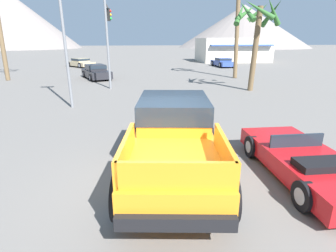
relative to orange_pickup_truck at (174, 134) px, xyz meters
The scene contains 11 objects.
ground_plane 1.22m from the orange_pickup_truck, 132.96° to the right, with size 320.00×320.00×0.00m, color slate.
orange_pickup_truck is the anchor object (origin of this frame).
red_convertible_car 3.41m from the orange_pickup_truck, 12.96° to the right, with size 2.00×4.29×0.99m.
parked_car_dark 18.83m from the orange_pickup_truck, 102.25° to the left, with size 3.13×4.68×1.25m.
parked_car_blue 29.55m from the orange_pickup_truck, 67.95° to the left, with size 2.02×4.65×1.11m.
parked_car_tan 30.41m from the orange_pickup_truck, 103.65° to the left, with size 4.08×4.35×1.11m.
traffic_light_main 14.84m from the orange_pickup_truck, 99.57° to the left, with size 0.38×3.47×5.93m.
street_lamp_post 9.28m from the orange_pickup_truck, 117.93° to the left, with size 0.90×0.24×7.25m.
palm_tree_short 13.43m from the orange_pickup_truck, 56.50° to the left, with size 3.05×3.05×5.82m.
storefront_building 38.71m from the orange_pickup_truck, 66.39° to the left, with size 10.63×7.40×3.59m.
distant_mountain_range 113.66m from the orange_pickup_truck, 85.76° to the left, with size 157.53×61.02×21.55m.
Camera 1 is at (-0.68, -5.77, 3.37)m, focal length 28.00 mm.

